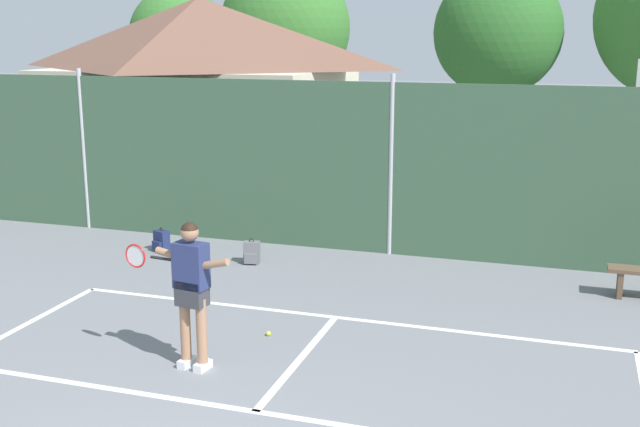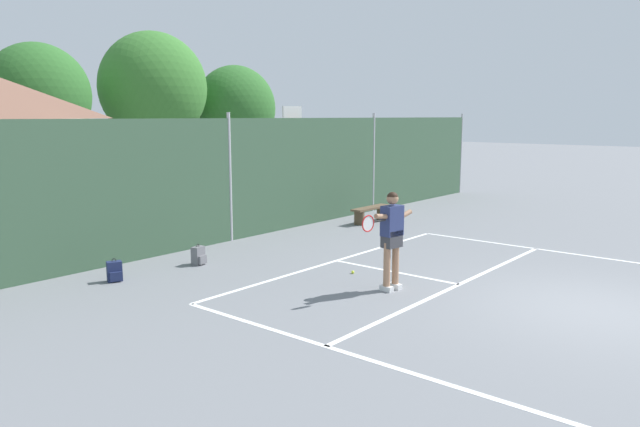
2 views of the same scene
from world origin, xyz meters
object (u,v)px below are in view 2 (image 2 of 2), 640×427
Objects in this scene: tennis_player at (391,232)px; tennis_ball at (353,272)px; basketball_hoop at (291,144)px; backpack_grey at (199,256)px; courtside_bench at (371,211)px; backpack_navy at (115,272)px.

tennis_player is 1.72m from tennis_ball.
backpack_grey is at bearing -153.32° from basketball_hoop.
tennis_player reaches higher than tennis_ball.
tennis_ball is (-5.28, -6.50, -2.28)m from basketball_hoop.
basketball_hoop is 7.67× the size of backpack_grey.
courtside_bench is (5.73, 4.44, -0.75)m from tennis_player.
basketball_hoop reaches higher than courtside_bench.
courtside_bench is at bearing 1.01° from backpack_grey.
tennis_ball is at bearing -148.63° from courtside_bench.
basketball_hoop is 9.73m from tennis_player.
basketball_hoop is 9.55m from backpack_navy.
tennis_player is at bearing -76.50° from backpack_grey.
backpack_grey is at bearing 103.50° from tennis_player.
backpack_navy is 1.00× the size of backpack_grey.
tennis_ball is 3.44m from backpack_grey.
basketball_hoop is at bearing 20.22° from backpack_navy.
tennis_ball is at bearing -129.11° from basketball_hoop.
tennis_ball is 4.77m from backpack_navy.
basketball_hoop reaches higher than backpack_navy.
tennis_ball is at bearing -63.48° from backpack_grey.
basketball_hoop reaches higher than backpack_grey.
courtside_bench is at bearing 31.37° from tennis_ball.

